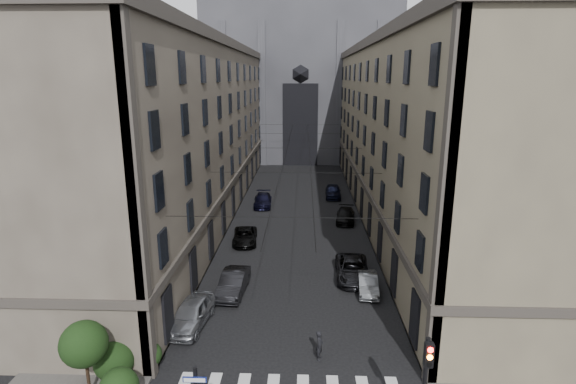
# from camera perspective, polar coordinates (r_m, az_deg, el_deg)

# --- Properties ---
(sidewalk_left) EXTENTS (7.00, 80.00, 0.15)m
(sidewalk_left) POSITION_cam_1_polar(r_m,az_deg,el_deg) (53.05, -10.21, -2.22)
(sidewalk_left) COLOR #383533
(sidewalk_left) RESTS_ON ground
(sidewalk_right) EXTENTS (7.00, 80.00, 0.15)m
(sidewalk_right) POSITION_cam_1_polar(r_m,az_deg,el_deg) (52.77, 12.70, -2.43)
(sidewalk_right) COLOR #383533
(sidewalk_right) RESTS_ON ground
(building_left) EXTENTS (13.60, 60.60, 18.85)m
(building_left) POSITION_cam_1_polar(r_m,az_deg,el_deg) (51.94, -13.86, 7.69)
(building_left) COLOR #463E36
(building_left) RESTS_ON ground
(building_right) EXTENTS (13.60, 60.60, 18.85)m
(building_right) POSITION_cam_1_polar(r_m,az_deg,el_deg) (51.57, 16.51, 7.48)
(building_right) COLOR brown
(building_right) RESTS_ON ground
(gothic_tower) EXTENTS (35.00, 23.00, 58.00)m
(gothic_tower) POSITION_cam_1_polar(r_m,az_deg,el_deg) (88.66, 1.69, 16.17)
(gothic_tower) COLOR #2D2D33
(gothic_tower) RESTS_ON ground
(traffic_light_right) EXTENTS (0.34, 0.50, 5.20)m
(traffic_light_right) POSITION_cam_1_polar(r_m,az_deg,el_deg) (20.11, 17.03, -22.04)
(traffic_light_right) COLOR black
(traffic_light_right) RESTS_ON ground
(shrub_cluster) EXTENTS (3.90, 4.40, 3.90)m
(shrub_cluster) POSITION_cam_1_polar(r_m,az_deg,el_deg) (24.73, -21.96, -19.09)
(shrub_cluster) COLOR black
(shrub_cluster) RESTS_ON sidewalk_left
(tram_wires) EXTENTS (14.00, 60.00, 0.43)m
(tram_wires) POSITION_cam_1_polar(r_m,az_deg,el_deg) (49.90, 1.25, 5.42)
(tram_wires) COLOR black
(tram_wires) RESTS_ON ground
(car_left_near) EXTENTS (2.53, 5.06, 1.66)m
(car_left_near) POSITION_cam_1_polar(r_m,az_deg,el_deg) (29.40, -12.19, -14.84)
(car_left_near) COLOR gray
(car_left_near) RESTS_ON ground
(car_left_midnear) EXTENTS (1.99, 4.89, 1.58)m
(car_left_midnear) POSITION_cam_1_polar(r_m,az_deg,el_deg) (32.89, -6.95, -11.38)
(car_left_midnear) COLOR black
(car_left_midnear) RESTS_ON ground
(car_left_midfar) EXTENTS (2.53, 4.85, 1.30)m
(car_left_midfar) POSITION_cam_1_polar(r_m,az_deg,el_deg) (42.18, -5.49, -5.61)
(car_left_midfar) COLOR black
(car_left_midfar) RESTS_ON ground
(car_left_far) EXTENTS (2.27, 5.09, 1.45)m
(car_left_far) POSITION_cam_1_polar(r_m,az_deg,el_deg) (53.84, -3.22, -1.04)
(car_left_far) COLOR black
(car_left_far) RESTS_ON ground
(car_right_near) EXTENTS (1.60, 3.97, 1.28)m
(car_right_near) POSITION_cam_1_polar(r_m,az_deg,el_deg) (33.39, 10.10, -11.37)
(car_right_near) COLOR slate
(car_right_near) RESTS_ON ground
(car_right_midnear) EXTENTS (2.67, 5.50, 1.51)m
(car_right_midnear) POSITION_cam_1_polar(r_m,az_deg,el_deg) (35.22, 8.20, -9.67)
(car_right_midnear) COLOR black
(car_right_midnear) RESTS_ON ground
(car_right_midfar) EXTENTS (2.42, 4.85, 1.35)m
(car_right_midfar) POSITION_cam_1_polar(r_m,az_deg,el_deg) (48.37, 7.32, -2.99)
(car_right_midfar) COLOR black
(car_right_midfar) RESTS_ON ground
(car_right_far) EXTENTS (2.05, 4.83, 1.63)m
(car_right_far) POSITION_cam_1_polar(r_m,az_deg,el_deg) (57.90, 5.75, 0.10)
(car_right_far) COLOR black
(car_right_far) RESTS_ON ground
(pedestrian) EXTENTS (0.53, 0.69, 1.69)m
(pedestrian) POSITION_cam_1_polar(r_m,az_deg,el_deg) (25.90, 4.01, -18.85)
(pedestrian) COLOR black
(pedestrian) RESTS_ON ground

